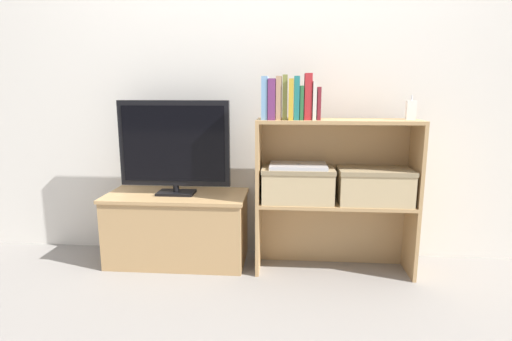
% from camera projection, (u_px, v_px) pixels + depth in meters
% --- Properties ---
extents(ground_plane, '(16.00, 16.00, 0.00)m').
position_uv_depth(ground_plane, '(254.00, 277.00, 2.28)').
color(ground_plane, gray).
extents(wall_back, '(10.00, 0.05, 2.40)m').
position_uv_depth(wall_back, '(260.00, 65.00, 2.45)').
color(wall_back, silver).
rests_on(wall_back, ground_plane).
extents(tv_stand, '(0.85, 0.39, 0.43)m').
position_uv_depth(tv_stand, '(178.00, 228.00, 2.46)').
color(tv_stand, tan).
rests_on(tv_stand, ground_plane).
extents(tv, '(0.66, 0.14, 0.56)m').
position_uv_depth(tv, '(174.00, 145.00, 2.36)').
color(tv, black).
rests_on(tv, tv_stand).
extents(bookshelf_lower_tier, '(0.90, 0.26, 0.42)m').
position_uv_depth(bookshelf_lower_tier, '(333.00, 224.00, 2.38)').
color(bookshelf_lower_tier, tan).
rests_on(bookshelf_lower_tier, ground_plane).
extents(bookshelf_upper_tier, '(0.90, 0.26, 0.47)m').
position_uv_depth(bookshelf_upper_tier, '(336.00, 150.00, 2.29)').
color(bookshelf_upper_tier, tan).
rests_on(bookshelf_upper_tier, bookshelf_lower_tier).
extents(book_skyblue, '(0.03, 0.15, 0.23)m').
position_uv_depth(book_skyblue, '(265.00, 98.00, 2.18)').
color(book_skyblue, '#709ECC').
rests_on(book_skyblue, bookshelf_upper_tier).
extents(book_plum, '(0.04, 0.16, 0.22)m').
position_uv_depth(book_plum, '(272.00, 99.00, 2.18)').
color(book_plum, '#6B2D66').
rests_on(book_plum, bookshelf_upper_tier).
extents(book_tan, '(0.03, 0.13, 0.23)m').
position_uv_depth(book_tan, '(279.00, 98.00, 2.18)').
color(book_tan, tan).
rests_on(book_tan, bookshelf_upper_tier).
extents(book_olive, '(0.03, 0.13, 0.24)m').
position_uv_depth(book_olive, '(285.00, 97.00, 2.18)').
color(book_olive, olive).
rests_on(book_olive, bookshelf_upper_tier).
extents(book_mustard, '(0.03, 0.15, 0.22)m').
position_uv_depth(book_mustard, '(291.00, 99.00, 2.17)').
color(book_mustard, gold).
rests_on(book_mustard, bookshelf_upper_tier).
extents(book_teal, '(0.03, 0.13, 0.23)m').
position_uv_depth(book_teal, '(297.00, 98.00, 2.17)').
color(book_teal, '#1E7075').
rests_on(book_teal, bookshelf_upper_tier).
extents(book_forest, '(0.02, 0.13, 0.18)m').
position_uv_depth(book_forest, '(301.00, 103.00, 2.17)').
color(book_forest, '#286638').
rests_on(book_forest, bookshelf_upper_tier).
extents(book_crimson, '(0.04, 0.12, 0.25)m').
position_uv_depth(book_crimson, '(308.00, 97.00, 2.16)').
color(book_crimson, '#B22328').
rests_on(book_crimson, bookshelf_upper_tier).
extents(book_ivory, '(0.02, 0.13, 0.21)m').
position_uv_depth(book_ivory, '(314.00, 101.00, 2.17)').
color(book_ivory, silver).
rests_on(book_ivory, bookshelf_upper_tier).
extents(book_maroon, '(0.02, 0.12, 0.18)m').
position_uv_depth(book_maroon, '(318.00, 103.00, 2.17)').
color(book_maroon, maroon).
rests_on(book_maroon, bookshelf_upper_tier).
extents(baby_monitor, '(0.05, 0.04, 0.13)m').
position_uv_depth(baby_monitor, '(411.00, 110.00, 2.16)').
color(baby_monitor, white).
rests_on(baby_monitor, bookshelf_upper_tier).
extents(storage_basket_left, '(0.41, 0.23, 0.20)m').
position_uv_depth(storage_basket_left, '(298.00, 183.00, 2.28)').
color(storage_basket_left, tan).
rests_on(storage_basket_left, bookshelf_lower_tier).
extents(storage_basket_right, '(0.41, 0.23, 0.20)m').
position_uv_depth(storage_basket_right, '(374.00, 184.00, 2.24)').
color(storage_basket_right, tan).
rests_on(storage_basket_right, bookshelf_lower_tier).
extents(laptop, '(0.32, 0.21, 0.02)m').
position_uv_depth(laptop, '(298.00, 166.00, 2.26)').
color(laptop, '#BCBCC1').
rests_on(laptop, storage_basket_left).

